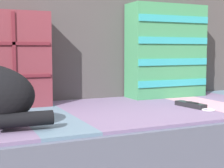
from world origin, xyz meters
TOP-DOWN VIEW (x-y plane):
  - couch at (-0.00, 0.16)m, footprint 1.80×0.79m
  - sofa_backrest at (0.00, 0.48)m, footprint 1.77×0.14m
  - throw_pillow_striped at (0.39, 0.33)m, footprint 0.38×0.14m
  - game_remote_near at (0.30, 0.02)m, footprint 0.07×0.19m

SIDE VIEW (x-z plane):
  - couch at x=0.00m, z-range 0.00..0.42m
  - game_remote_near at x=0.30m, z-range 0.42..0.44m
  - throw_pillow_striped at x=0.39m, z-range 0.42..0.86m
  - sofa_backrest at x=0.00m, z-range 0.42..0.96m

